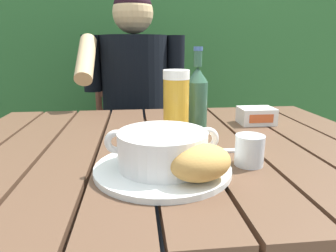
# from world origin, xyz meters

# --- Properties ---
(dining_table) EXTENTS (1.17, 0.89, 0.75)m
(dining_table) POSITION_xyz_m (0.00, 0.00, 0.65)
(dining_table) COLOR brown
(dining_table) RESTS_ON ground_plane
(hedge_backdrop) EXTENTS (3.17, 0.97, 2.54)m
(hedge_backdrop) POSITION_xyz_m (0.25, 1.54, 1.19)
(hedge_backdrop) COLOR #2B5E2D
(hedge_backdrop) RESTS_ON ground_plane
(chair_near_diner) EXTENTS (0.47, 0.47, 0.91)m
(chair_near_diner) POSITION_xyz_m (-0.10, 0.88, 0.46)
(chair_near_diner) COLOR brown
(chair_near_diner) RESTS_ON ground_plane
(person_eating) EXTENTS (0.48, 0.47, 1.25)m
(person_eating) POSITION_xyz_m (-0.10, 0.68, 0.74)
(person_eating) COLOR black
(person_eating) RESTS_ON ground_plane
(serving_plate) EXTENTS (0.28, 0.28, 0.01)m
(serving_plate) POSITION_xyz_m (-0.04, -0.19, 0.75)
(serving_plate) COLOR white
(serving_plate) RESTS_ON dining_table
(soup_bowl) EXTENTS (0.23, 0.18, 0.08)m
(soup_bowl) POSITION_xyz_m (-0.04, -0.19, 0.80)
(soup_bowl) COLOR white
(soup_bowl) RESTS_ON serving_plate
(bread_roll) EXTENTS (0.15, 0.13, 0.07)m
(bread_roll) POSITION_xyz_m (0.02, -0.26, 0.79)
(bread_roll) COLOR tan
(bread_roll) RESTS_ON serving_plate
(beer_glass) EXTENTS (0.07, 0.07, 0.19)m
(beer_glass) POSITION_xyz_m (0.01, 0.04, 0.84)
(beer_glass) COLOR gold
(beer_glass) RESTS_ON dining_table
(beer_bottle) EXTENTS (0.06, 0.06, 0.25)m
(beer_bottle) POSITION_xyz_m (0.09, 0.11, 0.85)
(beer_bottle) COLOR #2F563F
(beer_bottle) RESTS_ON dining_table
(water_glass_small) EXTENTS (0.06, 0.06, 0.07)m
(water_glass_small) POSITION_xyz_m (0.15, -0.17, 0.78)
(water_glass_small) COLOR silver
(water_glass_small) RESTS_ON dining_table
(butter_tub) EXTENTS (0.11, 0.09, 0.05)m
(butter_tub) POSITION_xyz_m (0.30, 0.17, 0.77)
(butter_tub) COLOR white
(butter_tub) RESTS_ON dining_table
(table_knife) EXTENTS (0.17, 0.03, 0.01)m
(table_knife) POSITION_xyz_m (0.10, -0.09, 0.75)
(table_knife) COLOR silver
(table_knife) RESTS_ON dining_table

